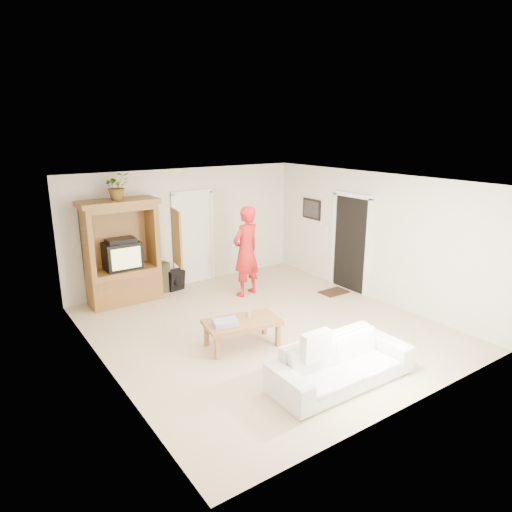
# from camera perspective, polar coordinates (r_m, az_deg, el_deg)

# --- Properties ---
(floor) EXTENTS (6.00, 6.00, 0.00)m
(floor) POSITION_cam_1_polar(r_m,az_deg,el_deg) (8.26, 0.99, -8.90)
(floor) COLOR tan
(floor) RESTS_ON ground
(ceiling) EXTENTS (6.00, 6.00, 0.00)m
(ceiling) POSITION_cam_1_polar(r_m,az_deg,el_deg) (7.55, 1.08, 9.33)
(ceiling) COLOR white
(ceiling) RESTS_ON floor
(wall_back) EXTENTS (5.50, 0.00, 5.50)m
(wall_back) POSITION_cam_1_polar(r_m,az_deg,el_deg) (10.32, -8.71, 3.58)
(wall_back) COLOR silver
(wall_back) RESTS_ON floor
(wall_front) EXTENTS (5.50, 0.00, 5.50)m
(wall_front) POSITION_cam_1_polar(r_m,az_deg,el_deg) (5.77, 18.74, -6.95)
(wall_front) COLOR silver
(wall_front) RESTS_ON floor
(wall_left) EXTENTS (0.00, 6.00, 6.00)m
(wall_left) POSITION_cam_1_polar(r_m,az_deg,el_deg) (6.67, -18.62, -3.87)
(wall_left) COLOR silver
(wall_left) RESTS_ON floor
(wall_right) EXTENTS (0.00, 6.00, 6.00)m
(wall_right) POSITION_cam_1_polar(r_m,az_deg,el_deg) (9.62, 14.50, 2.36)
(wall_right) COLOR silver
(wall_right) RESTS_ON floor
(armoire) EXTENTS (1.82, 1.14, 2.10)m
(armoire) POSITION_cam_1_polar(r_m,az_deg,el_deg) (9.54, -16.23, -0.31)
(armoire) COLOR brown
(armoire) RESTS_ON floor
(door_back) EXTENTS (0.85, 0.05, 2.04)m
(door_back) POSITION_cam_1_polar(r_m,az_deg,el_deg) (10.42, -7.83, 2.15)
(door_back) COLOR white
(door_back) RESTS_ON floor
(doorway_right) EXTENTS (0.05, 0.90, 2.04)m
(doorway_right) POSITION_cam_1_polar(r_m,az_deg,el_deg) (10.06, 11.74, 1.46)
(doorway_right) COLOR black
(doorway_right) RESTS_ON floor
(framed_picture) EXTENTS (0.03, 0.60, 0.48)m
(framed_picture) POSITION_cam_1_polar(r_m,az_deg,el_deg) (10.86, 6.98, 5.85)
(framed_picture) COLOR black
(framed_picture) RESTS_ON wall_right
(doormat) EXTENTS (0.60, 0.40, 0.02)m
(doormat) POSITION_cam_1_polar(r_m,az_deg,el_deg) (10.06, 9.73, -4.45)
(doormat) COLOR #382316
(doormat) RESTS_ON floor
(plant) EXTENTS (0.50, 0.44, 0.53)m
(plant) POSITION_cam_1_polar(r_m,az_deg,el_deg) (9.22, -17.00, 8.35)
(plant) COLOR #4C7238
(plant) RESTS_ON armoire
(man) EXTENTS (0.78, 0.61, 1.91)m
(man) POSITION_cam_1_polar(r_m,az_deg,el_deg) (9.52, -1.26, 0.58)
(man) COLOR #B31817
(man) RESTS_ON floor
(sofa) EXTENTS (2.11, 0.85, 0.61)m
(sofa) POSITION_cam_1_polar(r_m,az_deg,el_deg) (6.60, 10.64, -12.96)
(sofa) COLOR silver
(sofa) RESTS_ON floor
(coffee_table) EXTENTS (1.30, 0.85, 0.45)m
(coffee_table) POSITION_cam_1_polar(r_m,az_deg,el_deg) (7.45, -1.76, -8.45)
(coffee_table) COLOR #9F6036
(coffee_table) RESTS_ON floor
(towel) EXTENTS (0.45, 0.38, 0.08)m
(towel) POSITION_cam_1_polar(r_m,az_deg,el_deg) (7.27, -3.82, -8.29)
(towel) COLOR #DF4A93
(towel) RESTS_ON coffee_table
(candle) EXTENTS (0.08, 0.08, 0.10)m
(candle) POSITION_cam_1_polar(r_m,az_deg,el_deg) (7.53, -0.94, -7.27)
(candle) COLOR tan
(candle) RESTS_ON coffee_table
(backpack_black) EXTENTS (0.39, 0.27, 0.44)m
(backpack_black) POSITION_cam_1_polar(r_m,az_deg,el_deg) (10.15, -10.02, -3.01)
(backpack_black) COLOR black
(backpack_black) RESTS_ON floor
(backpack_olive) EXTENTS (0.36, 0.28, 0.65)m
(backpack_olive) POSITION_cam_1_polar(r_m,az_deg,el_deg) (10.07, -11.82, -2.65)
(backpack_olive) COLOR #47442B
(backpack_olive) RESTS_ON floor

